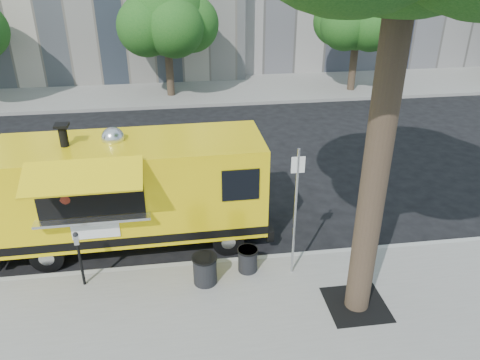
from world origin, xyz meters
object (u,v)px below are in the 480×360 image
object	(u,v)px
food_truck	(133,189)
trash_bin_left	(248,259)
far_tree_b	(166,16)
parking_meter	(79,253)
trash_bin_right	(205,269)
far_tree_c	(358,15)
sign_post	(296,206)

from	to	relation	value
food_truck	trash_bin_left	distance (m)	3.22
far_tree_b	food_truck	bearing A→B (deg)	-94.32
parking_meter	trash_bin_right	size ratio (longest dim) A/B	2.02
far_tree_c	food_truck	bearing A→B (deg)	-129.54
far_tree_b	trash_bin_left	bearing A→B (deg)	-83.60
far_tree_c	food_truck	size ratio (longest dim) A/B	0.80
far_tree_b	sign_post	size ratio (longest dim) A/B	1.83
food_truck	trash_bin_right	bearing A→B (deg)	-53.60
parking_meter	food_truck	distance (m)	2.09
parking_meter	food_truck	bearing A→B (deg)	58.13
far_tree_c	trash_bin_left	size ratio (longest dim) A/B	9.28
food_truck	trash_bin_left	bearing A→B (deg)	-35.36
far_tree_b	parking_meter	world-z (taller)	far_tree_b
far_tree_b	food_truck	size ratio (longest dim) A/B	0.85
far_tree_b	trash_bin_right	world-z (taller)	far_tree_b
far_tree_c	food_truck	xyz separation A→B (m)	(-9.93, -12.03, -2.22)
far_tree_b	trash_bin_right	size ratio (longest dim) A/B	8.33
sign_post	parking_meter	world-z (taller)	sign_post
sign_post	parking_meter	xyz separation A→B (m)	(-4.55, 0.20, -0.87)
sign_post	parking_meter	size ratio (longest dim) A/B	2.25
far_tree_c	food_truck	world-z (taller)	far_tree_c
trash_bin_left	trash_bin_right	distance (m)	1.02
far_tree_b	trash_bin_left	xyz separation A→B (m)	(1.58, -14.06, -3.38)
parking_meter	far_tree_c	bearing A→B (deg)	51.34
sign_post	trash_bin_left	xyz separation A→B (m)	(-0.97, 0.19, -1.40)
parking_meter	trash_bin_left	world-z (taller)	parking_meter
sign_post	far_tree_b	bearing A→B (deg)	100.15
far_tree_c	trash_bin_right	world-z (taller)	far_tree_c
trash_bin_right	food_truck	bearing A→B (deg)	127.24
trash_bin_left	food_truck	bearing A→B (deg)	145.47
far_tree_c	far_tree_b	bearing A→B (deg)	178.09
sign_post	far_tree_c	bearing A→B (deg)	65.19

